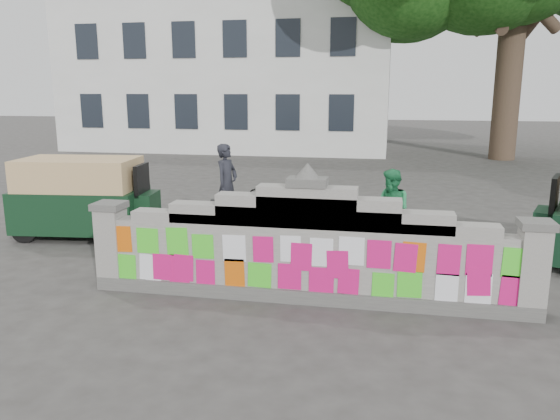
% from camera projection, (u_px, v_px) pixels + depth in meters
% --- Properties ---
extents(ground, '(100.00, 100.00, 0.00)m').
position_uv_depth(ground, '(306.00, 300.00, 7.94)').
color(ground, '#383533').
rests_on(ground, ground).
extents(parapet_wall, '(6.48, 0.44, 2.01)m').
position_uv_depth(parapet_wall, '(307.00, 251.00, 7.77)').
color(parapet_wall, '#4C4C49').
rests_on(parapet_wall, ground).
extents(building, '(16.00, 10.00, 8.90)m').
position_uv_depth(building, '(239.00, 70.00, 29.46)').
color(building, silver).
rests_on(building, ground).
extents(cyclist_bike, '(1.97, 1.16, 0.98)m').
position_uv_depth(cyclist_bike, '(227.00, 211.00, 11.47)').
color(cyclist_bike, black).
rests_on(cyclist_bike, ground).
extents(cyclist_rider, '(0.56, 0.69, 1.66)m').
position_uv_depth(cyclist_rider, '(227.00, 196.00, 11.39)').
color(cyclist_rider, '#212129').
rests_on(cyclist_rider, ground).
extents(pedestrian, '(0.93, 0.96, 1.55)m').
position_uv_depth(pedestrian, '(391.00, 211.00, 10.23)').
color(pedestrian, '#24874D').
rests_on(pedestrian, ground).
extents(rickshaw_left, '(3.01, 1.64, 1.63)m').
position_uv_depth(rickshaw_left, '(84.00, 196.00, 11.22)').
color(rickshaw_left, black).
rests_on(rickshaw_left, ground).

